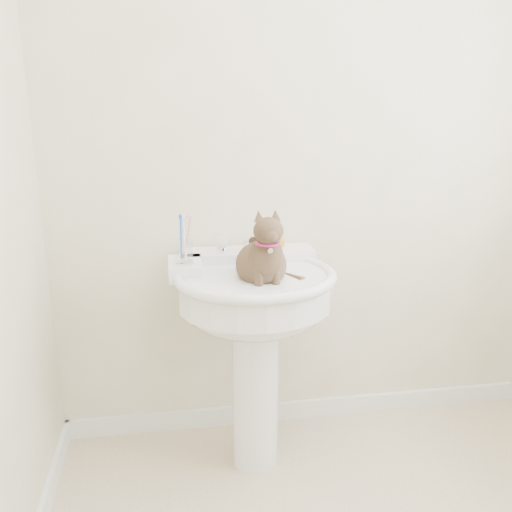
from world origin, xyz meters
name	(u,v)px	position (x,y,z in m)	size (l,w,h in m)	color
wall_back	(311,155)	(0.00, 1.10, 1.25)	(2.20, 0.00, 2.50)	#F3E0C6
baseboard_back	(304,409)	(0.00, 1.09, 0.04)	(2.20, 0.02, 0.09)	white
pedestal_sink	(254,310)	(-0.28, 0.81, 0.69)	(0.64, 0.62, 0.88)	white
faucet	(249,242)	(-0.28, 0.96, 0.92)	(0.28, 0.12, 0.14)	silver
soap_bar	(273,242)	(-0.17, 1.06, 0.89)	(0.09, 0.06, 0.03)	orange
toothbrush_cup	(185,251)	(-0.54, 0.86, 0.92)	(0.07, 0.07, 0.19)	silver
cat	(263,259)	(-0.26, 0.75, 0.91)	(0.21, 0.26, 0.38)	#4A3525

